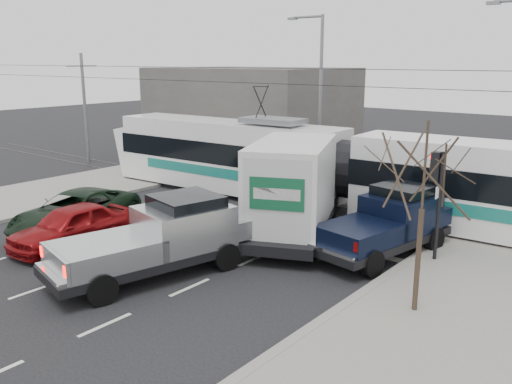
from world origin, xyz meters
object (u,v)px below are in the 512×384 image
Objects in this scene: traffic_signal at (437,182)px; green_car at (75,212)px; box_truck at (295,189)px; bare_tree at (424,175)px; street_lamp_far at (318,86)px; silver_pickup at (164,237)px; red_car at (70,226)px; tram at (350,171)px; navy_pickup at (389,222)px.

green_car is (-12.13, -5.49, -1.95)m from traffic_signal.
bare_tree is at bearing -53.02° from box_truck.
silver_pickup is at bearing -74.27° from street_lamp_far.
box_truck is 1.75× the size of red_car.
tram reaches higher than silver_pickup.
street_lamp_far is at bearing 68.77° from green_car.
red_car is at bearing -156.60° from box_truck.
traffic_signal is 12.75m from red_car.
tram is at bearing 144.77° from navy_pickup.
traffic_signal reaches higher than navy_pickup.
red_car is at bearing -148.29° from traffic_signal.
bare_tree is 7.44m from box_truck.
green_car is at bearing -168.77° from box_truck.
silver_pickup is at bearing -135.48° from traffic_signal.
street_lamp_far is (-10.66, 9.50, 2.37)m from traffic_signal.
green_car is (-5.87, 0.65, -0.40)m from silver_pickup.
navy_pickup is (-1.48, -0.14, -1.59)m from traffic_signal.
green_car is (-7.02, -9.02, -1.12)m from tram.
tram is at bearing 145.37° from traffic_signal.
tram is at bearing 58.16° from red_car.
street_lamp_far is 11.90m from box_truck.
traffic_signal is 0.80× the size of red_car.
navy_pickup is at bearing -18.02° from box_truck.
silver_pickup is (-1.15, -9.67, -0.72)m from tram.
traffic_signal is at bearing 57.78° from silver_pickup.
box_truck is (-5.16, -0.54, -0.89)m from traffic_signal.
tram is (5.55, -5.98, -3.21)m from street_lamp_far.
red_car is at bearing -167.52° from bare_tree.
green_car is 1.81m from red_car.
box_truck is at bearing 151.20° from bare_tree.
green_car is (-13.25, -1.50, -3.01)m from bare_tree.
tram reaches higher than red_car.
bare_tree is at bearing -48.88° from street_lamp_far.
bare_tree is 5.36m from navy_pickup.
bare_tree is at bearing -53.48° from tram.
green_car is at bearing -173.09° from silver_pickup.
navy_pickup is at bearing -46.43° from street_lamp_far.
bare_tree is 17.97m from street_lamp_far.
bare_tree reaches higher than green_car.
navy_pickup is at bearing -48.47° from tram.
bare_tree is 1.39× the size of traffic_signal.
navy_pickup is 1.29× the size of red_car.
tram is 11.65m from red_car.
silver_pickup is 5.92m from green_car.
traffic_signal is 0.52× the size of silver_pickup.
tram is 4.06m from box_truck.
silver_pickup is 1.19× the size of navy_pickup.
traffic_signal is at bearing -41.72° from street_lamp_far.
traffic_signal is 0.62× the size of navy_pickup.
box_truck is 3.77m from navy_pickup.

